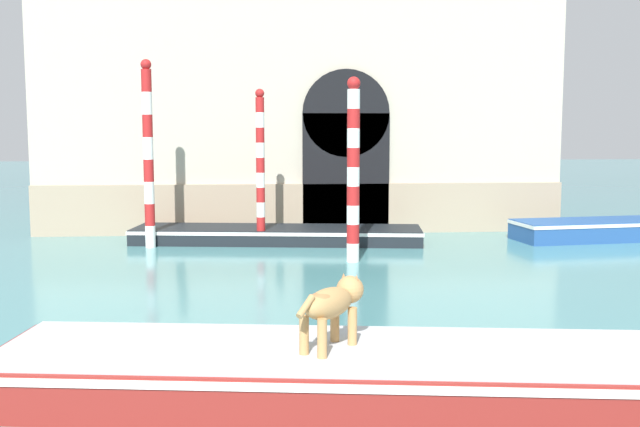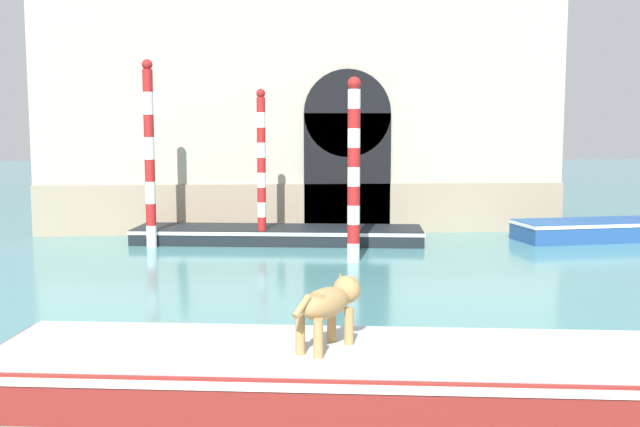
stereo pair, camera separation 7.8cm
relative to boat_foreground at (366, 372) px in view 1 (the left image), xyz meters
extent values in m
cube|color=tan|center=(0.05, 11.89, 0.35)|extent=(13.62, 0.16, 1.28)
cube|color=black|center=(1.16, 11.88, 1.25)|extent=(2.22, 0.14, 3.08)
cylinder|color=black|center=(1.16, 11.88, 2.79)|extent=(2.22, 0.14, 2.22)
cube|color=maroon|center=(0.00, 0.00, -0.05)|extent=(7.69, 2.75, 0.48)
cube|color=white|center=(0.00, 0.00, 0.13)|extent=(7.73, 2.79, 0.08)
cube|color=#B2B7BC|center=(0.00, 0.00, 0.22)|extent=(7.45, 2.59, 0.06)
cylinder|color=tan|center=(-0.29, 0.24, 0.44)|extent=(0.09, 0.09, 0.38)
cylinder|color=tan|center=(-0.13, 0.10, 0.44)|extent=(0.09, 0.09, 0.38)
cylinder|color=tan|center=(-0.63, -0.18, 0.44)|extent=(0.09, 0.09, 0.38)
cylinder|color=tan|center=(-0.47, -0.31, 0.44)|extent=(0.09, 0.09, 0.38)
ellipsoid|color=tan|center=(-0.38, -0.04, 0.72)|extent=(0.68, 0.74, 0.30)
ellipsoid|color=#AD7042|center=(-0.45, -0.12, 0.80)|extent=(0.36, 0.37, 0.11)
sphere|color=tan|center=(-0.13, 0.26, 0.79)|extent=(0.28, 0.28, 0.28)
cone|color=#AD7042|center=(-0.19, 0.31, 0.89)|extent=(0.08, 0.08, 0.11)
cone|color=#AD7042|center=(-0.07, 0.21, 0.89)|extent=(0.08, 0.08, 0.11)
cylinder|color=tan|center=(-0.63, -0.34, 0.76)|extent=(0.21, 0.24, 0.20)
cube|color=black|center=(-0.64, 10.45, -0.11)|extent=(6.94, 2.41, 0.36)
cube|color=white|center=(-0.64, 10.45, 0.01)|extent=(6.97, 2.44, 0.08)
cube|color=#9EA3A8|center=(-0.64, 10.45, -0.13)|extent=(3.86, 1.63, 0.32)
cube|color=#234C8C|center=(8.23, 10.39, -0.05)|extent=(6.33, 2.10, 0.48)
cube|color=white|center=(8.23, 10.39, 0.13)|extent=(6.36, 2.14, 0.08)
cube|color=#9EA3A8|center=(8.23, 10.39, -0.07)|extent=(3.52, 1.43, 0.43)
cylinder|color=white|center=(-1.03, 9.88, -0.12)|extent=(0.19, 0.19, 0.34)
cylinder|color=#B21E1E|center=(-1.03, 9.88, 0.22)|extent=(0.19, 0.19, 0.34)
cylinder|color=white|center=(-1.03, 9.88, 0.56)|extent=(0.19, 0.19, 0.34)
cylinder|color=#B21E1E|center=(-1.03, 9.88, 0.90)|extent=(0.19, 0.19, 0.34)
cylinder|color=white|center=(-1.03, 9.88, 1.24)|extent=(0.19, 0.19, 0.34)
cylinder|color=#B21E1E|center=(-1.03, 9.88, 1.58)|extent=(0.19, 0.19, 0.34)
cylinder|color=white|center=(-1.03, 9.88, 1.92)|extent=(0.19, 0.19, 0.34)
cylinder|color=#B21E1E|center=(-1.03, 9.88, 2.26)|extent=(0.19, 0.19, 0.34)
cylinder|color=white|center=(-1.03, 9.88, 2.60)|extent=(0.19, 0.19, 0.34)
cylinder|color=#B21E1E|center=(-1.03, 9.88, 2.94)|extent=(0.19, 0.19, 0.34)
sphere|color=#B21E1E|center=(-1.03, 9.88, 3.20)|extent=(0.20, 0.20, 0.20)
cylinder|color=white|center=(-3.54, 9.92, -0.04)|extent=(0.23, 0.23, 0.50)
cylinder|color=#B21E1E|center=(-3.54, 9.92, 0.46)|extent=(0.23, 0.23, 0.50)
cylinder|color=white|center=(-3.54, 9.92, 0.96)|extent=(0.23, 0.23, 0.50)
cylinder|color=#B21E1E|center=(-3.54, 9.92, 1.46)|extent=(0.23, 0.23, 0.50)
cylinder|color=white|center=(-3.54, 9.92, 1.97)|extent=(0.23, 0.23, 0.50)
cylinder|color=#B21E1E|center=(-3.54, 9.92, 2.47)|extent=(0.23, 0.23, 0.50)
cylinder|color=white|center=(-3.54, 9.92, 2.97)|extent=(0.23, 0.23, 0.50)
cylinder|color=#B21E1E|center=(-3.54, 9.92, 3.47)|extent=(0.23, 0.23, 0.50)
sphere|color=#B21E1E|center=(-3.54, 9.92, 3.82)|extent=(0.24, 0.24, 0.24)
cylinder|color=white|center=(0.83, 7.72, -0.10)|extent=(0.25, 0.25, 0.39)
cylinder|color=#B21E1E|center=(0.83, 7.72, 0.29)|extent=(0.25, 0.25, 0.39)
cylinder|color=white|center=(0.83, 7.72, 0.68)|extent=(0.25, 0.25, 0.39)
cylinder|color=#B21E1E|center=(0.83, 7.72, 1.06)|extent=(0.25, 0.25, 0.39)
cylinder|color=white|center=(0.83, 7.72, 1.45)|extent=(0.25, 0.25, 0.39)
cylinder|color=#B21E1E|center=(0.83, 7.72, 1.84)|extent=(0.25, 0.25, 0.39)
cylinder|color=white|center=(0.83, 7.72, 2.22)|extent=(0.25, 0.25, 0.39)
cylinder|color=#B21E1E|center=(0.83, 7.72, 2.61)|extent=(0.25, 0.25, 0.39)
cylinder|color=white|center=(0.83, 7.72, 2.99)|extent=(0.25, 0.25, 0.39)
sphere|color=#B21E1E|center=(0.83, 7.72, 3.30)|extent=(0.27, 0.27, 0.27)
camera|label=1|loc=(-1.05, -7.19, 2.43)|focal=42.00mm
camera|label=2|loc=(-0.97, -7.20, 2.43)|focal=42.00mm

